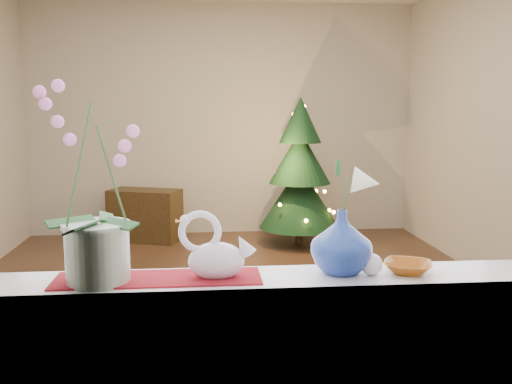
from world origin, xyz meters
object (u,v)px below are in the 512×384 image
side_table (145,215)px  swan (216,246)px  orchid_pot (95,184)px  blue_vase (342,237)px  paperweight (372,264)px  amber_dish (408,268)px  xmas_tree (300,171)px

side_table → swan: bearing=-61.6°
orchid_pot → swan: orchid_pot is taller
blue_vase → paperweight: bearing=-19.7°
amber_dish → orchid_pot: bearing=-179.6°
blue_vase → side_table: (-1.14, 4.49, -0.76)m
paperweight → amber_dish: paperweight is taller
orchid_pot → blue_vase: bearing=2.3°
blue_vase → side_table: size_ratio=0.33×
side_table → amber_dish: bearing=-53.5°
paperweight → blue_vase: bearing=160.3°
amber_dish → side_table: size_ratio=0.18×
paperweight → xmas_tree: bearing=83.7°
xmas_tree → swan: bearing=-103.5°
paperweight → xmas_tree: 4.24m
blue_vase → amber_dish: 0.26m
blue_vase → paperweight: 0.14m
orchid_pot → swan: (0.39, 0.01, -0.22)m
orchid_pot → side_table: (-0.31, 4.53, -0.96)m
orchid_pot → xmas_tree: bearing=71.6°
swan → xmas_tree: bearing=94.4°
orchid_pot → paperweight: orchid_pot is taller
blue_vase → amber_dish: (0.23, -0.03, -0.11)m
blue_vase → amber_dish: size_ratio=1.82×
side_table → xmas_tree: bearing=8.9°
blue_vase → paperweight: (0.10, -0.04, -0.09)m
amber_dish → xmas_tree: 4.21m
swan → paperweight: swan is taller
swan → amber_dish: bearing=17.6°
paperweight → side_table: paperweight is taller
swan → xmas_tree: xmas_tree is taller
blue_vase → swan: bearing=-177.1°
orchid_pot → side_table: size_ratio=0.86×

